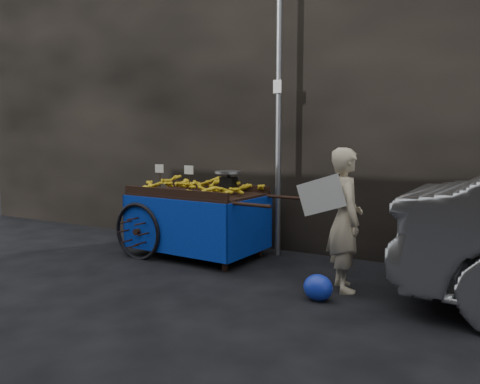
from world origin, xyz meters
The scene contains 6 objects.
ground centered at (0.00, 0.00, 0.00)m, with size 80.00×80.00×0.00m, color black.
building_wall centered at (0.39, 2.60, 2.50)m, with size 13.50×2.00×5.00m.
street_pole centered at (0.30, 1.30, 2.01)m, with size 0.12×0.10×4.00m.
banana_cart centered at (-0.74, 0.71, 0.82)m, with size 2.52×1.32×1.33m.
vendor centered at (1.59, 0.22, 0.79)m, with size 0.83×0.69×1.58m.
plastic_bag centered at (1.47, -0.27, 0.14)m, with size 0.31×0.25×0.28m, color #162AAB.
Camera 1 is at (3.03, -4.79, 1.68)m, focal length 35.00 mm.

